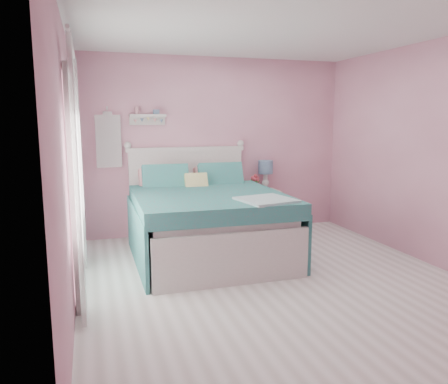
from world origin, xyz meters
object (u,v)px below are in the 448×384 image
bed (205,222)px  teacup (262,190)px  table_lamp (266,169)px  nightstand (264,210)px  vase (255,186)px

bed → teacup: bearing=35.8°
table_lamp → bed: bearing=-141.3°
nightstand → bed: bearing=-142.6°
nightstand → vase: bearing=159.8°
nightstand → teacup: teacup is taller
table_lamp → teacup: size_ratio=5.02×
teacup → bed: bearing=-145.2°
bed → nightstand: 1.46m
bed → table_lamp: 1.64m
nightstand → teacup: 0.38m
vase → teacup: 0.19m
vase → bed: bearing=-138.0°
nightstand → table_lamp: size_ratio=1.42×
table_lamp → vase: bearing=-166.7°
bed → vase: (1.04, 0.93, 0.28)m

